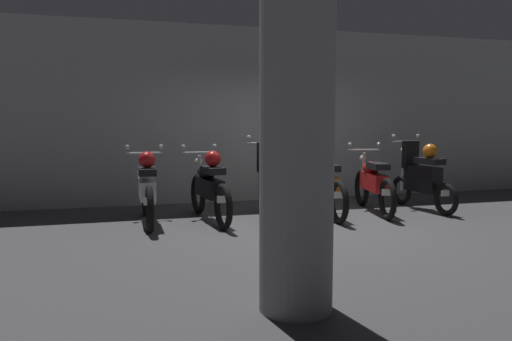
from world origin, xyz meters
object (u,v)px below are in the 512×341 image
at_px(motorbike_slot_3, 323,185).
at_px(motorbike_slot_0, 147,188).
at_px(motorbike_slot_2, 267,184).
at_px(motorbike_slot_4, 373,183).
at_px(motorbike_slot_5, 422,177).
at_px(support_pillar, 297,104).
at_px(motorbike_slot_1, 209,187).

bearing_deg(motorbike_slot_3, motorbike_slot_0, 177.22).
bearing_deg(motorbike_slot_2, motorbike_slot_4, -0.93).
distance_m(motorbike_slot_5, support_pillar, 5.32).
height_order(motorbike_slot_3, motorbike_slot_5, motorbike_slot_5).
relative_size(motorbike_slot_1, motorbike_slot_5, 1.16).
distance_m(motorbike_slot_2, support_pillar, 4.01).
bearing_deg(support_pillar, motorbike_slot_4, 53.50).
distance_m(motorbike_slot_0, motorbike_slot_4, 3.69).
bearing_deg(motorbike_slot_3, support_pillar, -116.41).
bearing_deg(motorbike_slot_2, motorbike_slot_1, -178.19).
height_order(motorbike_slot_1, motorbike_slot_3, same).
bearing_deg(motorbike_slot_4, motorbike_slot_3, -177.44).
height_order(motorbike_slot_0, motorbike_slot_3, same).
height_order(motorbike_slot_4, support_pillar, support_pillar).
bearing_deg(motorbike_slot_2, motorbike_slot_3, -4.46).
relative_size(motorbike_slot_1, motorbike_slot_4, 1.01).
xyz_separation_m(motorbike_slot_1, motorbike_slot_5, (3.69, -0.02, 0.04)).
height_order(motorbike_slot_1, motorbike_slot_4, same).
height_order(motorbike_slot_1, motorbike_slot_5, motorbike_slot_5).
distance_m(motorbike_slot_4, motorbike_slot_5, 0.92).
bearing_deg(motorbike_slot_0, motorbike_slot_3, -2.78).
bearing_deg(support_pillar, motorbike_slot_1, 90.31).
distance_m(motorbike_slot_1, support_pillar, 3.88).
height_order(motorbike_slot_3, support_pillar, support_pillar).
bearing_deg(motorbike_slot_4, motorbike_slot_2, 179.07).
height_order(motorbike_slot_0, motorbike_slot_1, same).
height_order(motorbike_slot_3, motorbike_slot_4, same).
distance_m(motorbike_slot_1, motorbike_slot_3, 1.85).
relative_size(motorbike_slot_0, motorbike_slot_2, 1.17).
bearing_deg(motorbike_slot_5, motorbike_slot_0, 178.61).
xyz_separation_m(motorbike_slot_3, support_pillar, (-1.83, -3.68, 1.15)).
relative_size(motorbike_slot_0, support_pillar, 0.59).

